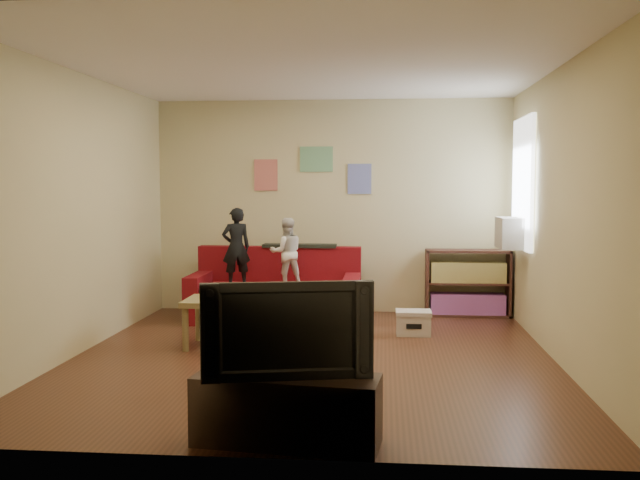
# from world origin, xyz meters

# --- Properties ---
(room_shell) EXTENTS (4.52, 5.02, 2.72)m
(room_shell) POSITION_xyz_m (0.00, 0.00, 1.35)
(room_shell) COLOR #522C1C
(room_shell) RESTS_ON ground
(sofa) EXTENTS (2.03, 0.93, 0.89)m
(sofa) POSITION_xyz_m (-0.63, 1.87, 0.30)
(sofa) COLOR maroon
(sofa) RESTS_ON ground
(child_a) EXTENTS (0.40, 0.34, 0.93)m
(child_a) POSITION_xyz_m (-1.08, 1.70, 0.89)
(child_a) COLOR black
(child_a) RESTS_ON sofa
(child_b) EXTENTS (0.47, 0.42, 0.81)m
(child_b) POSITION_xyz_m (-0.48, 1.70, 0.83)
(child_b) COLOR silver
(child_b) RESTS_ON sofa
(coffee_table) EXTENTS (1.08, 0.59, 0.48)m
(coffee_table) POSITION_xyz_m (-0.78, 0.38, 0.42)
(coffee_table) COLOR olive
(coffee_table) RESTS_ON ground
(remote) EXTENTS (0.19, 0.16, 0.02)m
(remote) POSITION_xyz_m (-1.03, 0.26, 0.49)
(remote) COLOR black
(remote) RESTS_ON coffee_table
(game_controller) EXTENTS (0.13, 0.06, 0.03)m
(game_controller) POSITION_xyz_m (-0.58, 0.43, 0.50)
(game_controller) COLOR white
(game_controller) RESTS_ON coffee_table
(bookshelf) EXTENTS (1.03, 0.31, 0.82)m
(bookshelf) POSITION_xyz_m (1.70, 2.30, 0.37)
(bookshelf) COLOR #46261E
(bookshelf) RESTS_ON ground
(window) EXTENTS (0.04, 1.08, 1.48)m
(window) POSITION_xyz_m (2.22, 1.65, 1.64)
(window) COLOR white
(window) RESTS_ON room_shell
(ac_unit) EXTENTS (0.28, 0.55, 0.35)m
(ac_unit) POSITION_xyz_m (2.10, 1.65, 1.08)
(ac_unit) COLOR #B7B2A3
(ac_unit) RESTS_ON window
(artwork_left) EXTENTS (0.30, 0.01, 0.40)m
(artwork_left) POSITION_xyz_m (-0.85, 2.48, 1.75)
(artwork_left) COLOR #D87266
(artwork_left) RESTS_ON room_shell
(artwork_center) EXTENTS (0.42, 0.01, 0.32)m
(artwork_center) POSITION_xyz_m (-0.20, 2.48, 1.95)
(artwork_center) COLOR #72B27F
(artwork_center) RESTS_ON room_shell
(artwork_right) EXTENTS (0.30, 0.01, 0.38)m
(artwork_right) POSITION_xyz_m (0.35, 2.48, 1.70)
(artwork_right) COLOR #727FCC
(artwork_right) RESTS_ON room_shell
(file_box) EXTENTS (0.38, 0.29, 0.26)m
(file_box) POSITION_xyz_m (0.99, 1.11, 0.13)
(file_box) COLOR beige
(file_box) RESTS_ON ground
(tv_stand) EXTENTS (1.20, 0.52, 0.44)m
(tv_stand) POSITION_xyz_m (0.07, -2.25, 0.22)
(tv_stand) COLOR #39271E
(tv_stand) RESTS_ON ground
(television) EXTENTS (1.06, 0.36, 0.61)m
(television) POSITION_xyz_m (0.07, -2.25, 0.74)
(television) COLOR black
(television) RESTS_ON tv_stand
(tissue) EXTENTS (0.13, 0.13, 0.11)m
(tissue) POSITION_xyz_m (0.44, 1.42, 0.05)
(tissue) COLOR beige
(tissue) RESTS_ON ground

